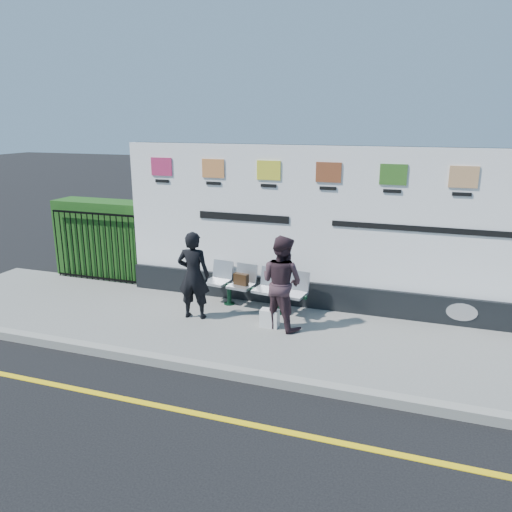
% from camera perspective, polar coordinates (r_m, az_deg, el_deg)
% --- Properties ---
extents(ground, '(80.00, 80.00, 0.00)m').
position_cam_1_polar(ground, '(6.48, -3.96, -18.09)').
color(ground, black).
extents(pavement, '(14.00, 3.00, 0.12)m').
position_cam_1_polar(pavement, '(8.52, 2.62, -8.95)').
color(pavement, gray).
rests_on(pavement, ground).
extents(kerb, '(14.00, 0.18, 0.14)m').
position_cam_1_polar(kerb, '(7.24, -0.83, -13.52)').
color(kerb, gray).
rests_on(kerb, ground).
extents(yellow_line, '(14.00, 0.10, 0.01)m').
position_cam_1_polar(yellow_line, '(6.48, -3.96, -18.06)').
color(yellow_line, yellow).
rests_on(yellow_line, ground).
extents(billboard, '(8.00, 0.30, 3.00)m').
position_cam_1_polar(billboard, '(9.22, 8.08, 1.75)').
color(billboard, black).
rests_on(billboard, pavement).
extents(hedge, '(2.35, 0.70, 1.70)m').
position_cam_1_polar(hedge, '(11.74, -16.63, 1.95)').
color(hedge, '#1D4C16').
rests_on(hedge, pavement).
extents(railing, '(2.05, 0.06, 1.54)m').
position_cam_1_polar(railing, '(11.41, -17.90, 1.05)').
color(railing, black).
rests_on(railing, pavement).
extents(bench, '(2.07, 0.80, 0.43)m').
position_cam_1_polar(bench, '(9.38, -0.27, -4.77)').
color(bench, '#ABAEB4').
rests_on(bench, pavement).
extents(woman_left, '(0.62, 0.45, 1.58)m').
position_cam_1_polar(woman_left, '(8.86, -7.15, -2.20)').
color(woman_left, black).
rests_on(woman_left, pavement).
extents(woman_right, '(0.95, 0.86, 1.61)m').
position_cam_1_polar(woman_right, '(8.39, 2.95, -3.02)').
color(woman_right, '#37242B').
rests_on(woman_right, pavement).
extents(handbag_brown, '(0.29, 0.17, 0.22)m').
position_cam_1_polar(handbag_brown, '(9.39, -1.71, -2.67)').
color(handbag_brown, black).
rests_on(handbag_brown, bench).
extents(carrier_bag_white, '(0.31, 0.19, 0.31)m').
position_cam_1_polar(carrier_bag_white, '(8.61, 1.56, -7.12)').
color(carrier_bag_white, silver).
rests_on(carrier_bag_white, pavement).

